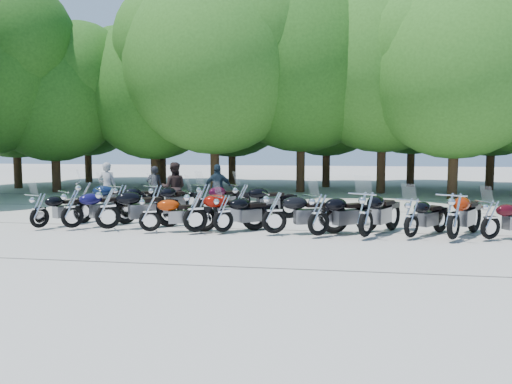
# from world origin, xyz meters

# --- Properties ---
(ground) EXTENTS (90.00, 90.00, 0.00)m
(ground) POSITION_xyz_m (0.00, 0.00, 0.00)
(ground) COLOR #9A958B
(ground) RESTS_ON ground
(tree_0) EXTENTS (7.50, 7.50, 9.21)m
(tree_0) POSITION_xyz_m (-15.42, 12.98, 5.45)
(tree_0) COLOR #3A2614
(tree_0) RESTS_ON ground
(tree_1) EXTENTS (6.97, 6.97, 8.55)m
(tree_1) POSITION_xyz_m (-12.04, 11.24, 5.06)
(tree_1) COLOR #3A2614
(tree_1) RESTS_ON ground
(tree_2) EXTENTS (7.31, 7.31, 8.97)m
(tree_2) POSITION_xyz_m (-7.25, 12.84, 5.31)
(tree_2) COLOR #3A2614
(tree_2) RESTS_ON ground
(tree_3) EXTENTS (8.70, 8.70, 10.67)m
(tree_3) POSITION_xyz_m (-3.57, 11.24, 6.32)
(tree_3) COLOR #3A2614
(tree_3) RESTS_ON ground
(tree_4) EXTENTS (9.13, 9.13, 11.20)m
(tree_4) POSITION_xyz_m (0.54, 13.09, 6.64)
(tree_4) COLOR #3A2614
(tree_4) RESTS_ON ground
(tree_5) EXTENTS (9.04, 9.04, 11.10)m
(tree_5) POSITION_xyz_m (4.61, 13.20, 6.57)
(tree_5) COLOR #3A2614
(tree_5) RESTS_ON ground
(tree_6) EXTENTS (8.00, 8.00, 9.82)m
(tree_6) POSITION_xyz_m (7.55, 10.82, 5.81)
(tree_6) COLOR #3A2614
(tree_6) RESTS_ON ground
(tree_9) EXTENTS (7.59, 7.59, 9.32)m
(tree_9) POSITION_xyz_m (-13.53, 17.59, 5.52)
(tree_9) COLOR #3A2614
(tree_9) RESTS_ON ground
(tree_10) EXTENTS (7.78, 7.78, 9.55)m
(tree_10) POSITION_xyz_m (-8.29, 16.97, 5.66)
(tree_10) COLOR #3A2614
(tree_10) RESTS_ON ground
(tree_11) EXTENTS (7.56, 7.56, 9.28)m
(tree_11) POSITION_xyz_m (-3.76, 16.43, 5.49)
(tree_11) COLOR #3A2614
(tree_11) RESTS_ON ground
(tree_12) EXTENTS (7.88, 7.88, 9.67)m
(tree_12) POSITION_xyz_m (1.80, 16.47, 5.72)
(tree_12) COLOR #3A2614
(tree_12) RESTS_ON ground
(tree_13) EXTENTS (8.31, 8.31, 10.20)m
(tree_13) POSITION_xyz_m (6.69, 17.47, 6.04)
(tree_13) COLOR #3A2614
(tree_13) RESTS_ON ground
(tree_14) EXTENTS (8.02, 8.02, 9.84)m
(tree_14) POSITION_xyz_m (10.68, 16.09, 5.83)
(tree_14) COLOR #3A2614
(tree_14) RESTS_ON ground
(motorcycle_0) EXTENTS (1.47, 2.22, 1.21)m
(motorcycle_0) POSITION_xyz_m (-6.21, 0.45, 0.60)
(motorcycle_0) COLOR black
(motorcycle_0) RESTS_ON ground
(motorcycle_1) EXTENTS (2.04, 2.27, 1.33)m
(motorcycle_1) POSITION_xyz_m (-5.24, 0.56, 0.66)
(motorcycle_1) COLOR #100E3E
(motorcycle_1) RESTS_ON ground
(motorcycle_2) EXTENTS (2.49, 2.07, 1.42)m
(motorcycle_2) POSITION_xyz_m (-4.13, 0.52, 0.71)
(motorcycle_2) COLOR black
(motorcycle_2) RESTS_ON ground
(motorcycle_3) EXTENTS (2.22, 1.36, 1.20)m
(motorcycle_3) POSITION_xyz_m (-2.82, 0.37, 0.60)
(motorcycle_3) COLOR #9E2A05
(motorcycle_3) RESTS_ON ground
(motorcycle_4) EXTENTS (2.50, 1.89, 1.39)m
(motorcycle_4) POSITION_xyz_m (-1.53, 0.43, 0.69)
(motorcycle_4) COLOR #7D0C04
(motorcycle_4) RESTS_ON ground
(motorcycle_5) EXTENTS (2.09, 1.94, 1.24)m
(motorcycle_5) POSITION_xyz_m (-0.78, 0.59, 0.62)
(motorcycle_5) COLOR black
(motorcycle_5) RESTS_ON ground
(motorcycle_6) EXTENTS (2.51, 1.53, 1.36)m
(motorcycle_6) POSITION_xyz_m (0.65, 0.54, 0.68)
(motorcycle_6) COLOR black
(motorcycle_6) RESTS_ON ground
(motorcycle_7) EXTENTS (2.30, 2.02, 1.33)m
(motorcycle_7) POSITION_xyz_m (1.85, 0.40, 0.67)
(motorcycle_7) COLOR black
(motorcycle_7) RESTS_ON ground
(motorcycle_8) EXTENTS (1.87, 2.57, 1.42)m
(motorcycle_8) POSITION_xyz_m (3.07, 0.38, 0.71)
(motorcycle_8) COLOR black
(motorcycle_8) RESTS_ON ground
(motorcycle_9) EXTENTS (1.88, 2.13, 1.24)m
(motorcycle_9) POSITION_xyz_m (4.25, 0.54, 0.62)
(motorcycle_9) COLOR black
(motorcycle_9) RESTS_ON ground
(motorcycle_10) EXTENTS (1.93, 2.56, 1.42)m
(motorcycle_10) POSITION_xyz_m (5.25, 0.37, 0.71)
(motorcycle_10) COLOR maroon
(motorcycle_10) RESTS_ON ground
(motorcycle_11) EXTENTS (2.18, 1.59, 1.20)m
(motorcycle_11) POSITION_xyz_m (6.21, 0.62, 0.60)
(motorcycle_11) COLOR #33070D
(motorcycle_11) RESTS_ON ground
(motorcycle_12) EXTENTS (2.51, 1.54, 1.36)m
(motorcycle_12) POSITION_xyz_m (-6.14, 3.08, 0.68)
(motorcycle_12) COLOR #0C1938
(motorcycle_12) RESTS_ON ground
(motorcycle_13) EXTENTS (1.63, 2.30, 1.26)m
(motorcycle_13) POSITION_xyz_m (-4.87, 3.09, 0.63)
(motorcycle_13) COLOR black
(motorcycle_13) RESTS_ON ground
(motorcycle_14) EXTENTS (1.69, 2.33, 1.29)m
(motorcycle_14) POSITION_xyz_m (-3.62, 3.06, 0.64)
(motorcycle_14) COLOR black
(motorcycle_14) RESTS_ON ground
(motorcycle_15) EXTENTS (2.00, 2.30, 1.33)m
(motorcycle_15) POSITION_xyz_m (-2.03, 3.28, 0.67)
(motorcycle_15) COLOR #38071E
(motorcycle_15) RESTS_ON ground
(motorcycle_16) EXTENTS (2.43, 1.86, 1.36)m
(motorcycle_16) POSITION_xyz_m (-0.71, 3.04, 0.68)
(motorcycle_16) COLOR black
(motorcycle_16) RESTS_ON ground
(rider_0) EXTENTS (0.72, 0.52, 1.84)m
(rider_0) POSITION_xyz_m (-5.96, 4.37, 0.92)
(rider_0) COLOR gray
(rider_0) RESTS_ON ground
(rider_1) EXTENTS (1.01, 0.85, 1.84)m
(rider_1) POSITION_xyz_m (-3.45, 4.46, 0.92)
(rider_1) COLOR black
(rider_1) RESTS_ON ground
(rider_2) EXTENTS (1.12, 0.75, 1.77)m
(rider_2) POSITION_xyz_m (-1.88, 4.67, 0.89)
(rider_2) COLOR #1A2A36
(rider_2) RESTS_ON ground
(rider_3) EXTENTS (0.71, 0.60, 1.66)m
(rider_3) POSITION_xyz_m (-4.55, 5.45, 0.83)
(rider_3) COLOR black
(rider_3) RESTS_ON ground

